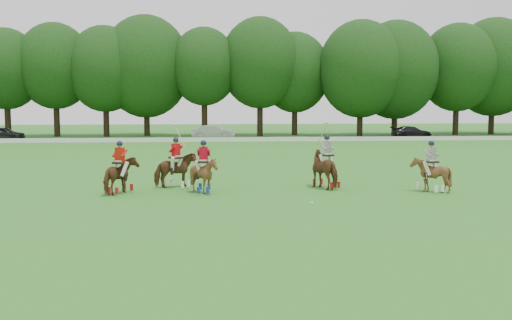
{
  "coord_description": "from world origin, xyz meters",
  "views": [
    {
      "loc": [
        0.12,
        -20.29,
        3.81
      ],
      "look_at": [
        2.27,
        4.2,
        1.4
      ],
      "focal_mm": 40.0,
      "sensor_mm": 36.0,
      "label": 1
    }
  ],
  "objects": [
    {
      "name": "polo_stripe_a",
      "position": [
        5.57,
        5.06,
        0.89
      ],
      "size": [
        1.75,
        2.26,
        2.97
      ],
      "color": "#4D2D14",
      "rests_on": "ground"
    },
    {
      "name": "polo_red_c",
      "position": [
        0.01,
        4.01,
        0.82
      ],
      "size": [
        1.35,
        1.5,
        2.28
      ],
      "color": "#4D2D14",
      "rests_on": "ground"
    },
    {
      "name": "car_mid",
      "position": [
        0.98,
        42.5,
        0.77
      ],
      "size": [
        4.88,
        2.37,
        1.54
      ],
      "primitive_type": "imported",
      "rotation": [
        0.0,
        0.0,
        1.41
      ],
      "color": "#98989D",
      "rests_on": "ground"
    },
    {
      "name": "polo_stripe_b",
      "position": [
        9.84,
        3.52,
        0.8
      ],
      "size": [
        1.64,
        1.73,
        2.24
      ],
      "color": "#4D2D14",
      "rests_on": "ground"
    },
    {
      "name": "car_right",
      "position": [
        23.36,
        42.5,
        0.67
      ],
      "size": [
        4.68,
        2.08,
        1.33
      ],
      "primitive_type": "imported",
      "rotation": [
        0.0,
        0.0,
        1.62
      ],
      "color": "black",
      "rests_on": "ground"
    },
    {
      "name": "tree_line",
      "position": [
        0.26,
        48.05,
        8.23
      ],
      "size": [
        117.98,
        14.32,
        14.75
      ],
      "color": "black",
      "rests_on": "ground"
    },
    {
      "name": "polo_red_a",
      "position": [
        -3.53,
        4.15,
        0.81
      ],
      "size": [
        1.54,
        2.02,
        2.26
      ],
      "color": "#4D2D14",
      "rests_on": "ground"
    },
    {
      "name": "boundary_rail",
      "position": [
        0.0,
        38.0,
        0.22
      ],
      "size": [
        120.0,
        0.1,
        0.44
      ],
      "primitive_type": "cube",
      "color": "white",
      "rests_on": "ground"
    },
    {
      "name": "car_left",
      "position": [
        -21.35,
        42.5,
        0.72
      ],
      "size": [
        4.38,
        2.13,
        1.44
      ],
      "primitive_type": "imported",
      "rotation": [
        0.0,
        0.0,
        1.47
      ],
      "color": "black",
      "rests_on": "ground"
    },
    {
      "name": "ground",
      "position": [
        0.0,
        0.0,
        0.0
      ],
      "size": [
        180.0,
        180.0,
        0.0
      ],
      "primitive_type": "plane",
      "color": "#297220",
      "rests_on": "ground"
    },
    {
      "name": "polo_red_b",
      "position": [
        -1.25,
        5.73,
        0.83
      ],
      "size": [
        2.08,
        2.09,
        2.85
      ],
      "color": "#4D2D14",
      "rests_on": "ground"
    },
    {
      "name": "polo_ball",
      "position": [
        4.14,
        0.99,
        0.04
      ],
      "size": [
        0.09,
        0.09,
        0.09
      ],
      "primitive_type": "sphere",
      "color": "white",
      "rests_on": "ground"
    }
  ]
}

